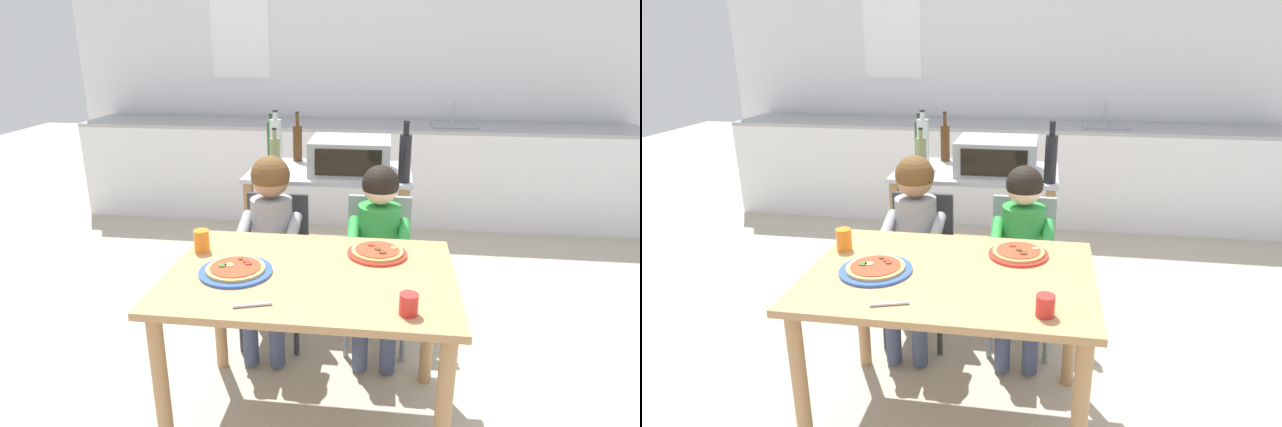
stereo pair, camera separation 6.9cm
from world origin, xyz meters
The scene contains 20 objects.
ground_plane centered at (0.00, 1.27, 0.00)m, with size 12.72×12.72×0.00m, color #B7AD99.
back_wall_tiled centered at (0.00, 3.24, 1.35)m, with size 5.60×0.13×2.70m.
kitchen_counter centered at (0.00, 2.83, 0.44)m, with size 5.04×0.60×1.08m.
kitchen_island_cart centered at (-0.05, 1.23, 0.57)m, with size 1.00×0.60×0.85m.
toaster_oven centered at (0.07, 1.20, 0.95)m, with size 0.48×0.41×0.20m.
bottle_squat_spirits centered at (-0.40, 1.27, 1.01)m, with size 0.08×0.08×0.36m.
bottle_dark_olive_oil centered at (-0.36, 1.04, 0.97)m, with size 0.06×0.06×0.29m.
bottle_clear_vinegar centered at (-0.47, 1.43, 0.99)m, with size 0.05×0.05×0.31m.
bottle_brown_beer centered at (-0.30, 1.45, 0.98)m, with size 0.06×0.06×0.33m.
bottle_slim_sauce centered at (0.39, 1.00, 1.00)m, with size 0.07×0.07×0.35m.
dining_table centered at (0.00, 0.00, 0.62)m, with size 1.16×0.82×0.74m.
dining_chair_left centered at (-0.30, 0.70, 0.48)m, with size 0.36×0.36×0.81m.
dining_chair_right centered at (0.26, 0.72, 0.48)m, with size 0.36×0.36×0.81m.
child_in_grey_shirt centered at (-0.30, 0.58, 0.69)m, with size 0.32×0.42×1.05m.
child_in_green_shirt centered at (0.26, 0.60, 0.66)m, with size 0.32×0.42×1.01m.
pizza_plate_blue_rimmed centered at (-0.30, -0.04, 0.75)m, with size 0.30×0.30×0.03m.
pizza_plate_red_rimmed centered at (0.26, 0.21, 0.75)m, with size 0.26×0.26×0.03m.
drinking_cup_red centered at (0.38, -0.29, 0.77)m, with size 0.07×0.07×0.08m, color red.
drinking_cup_orange centered at (-0.51, 0.16, 0.78)m, with size 0.07×0.07×0.10m, color orange.
serving_spoon centered at (-0.16, -0.30, 0.74)m, with size 0.01×0.01×0.14m, color #B7BABF.
Camera 1 is at (0.28, -1.89, 1.65)m, focal length 29.12 mm.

